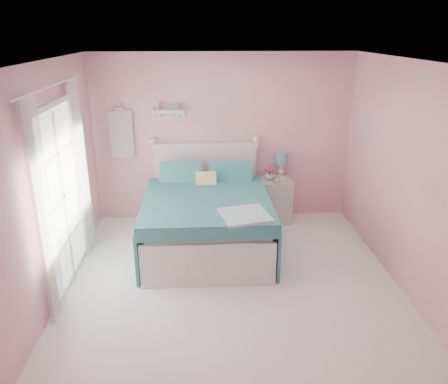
{
  "coord_description": "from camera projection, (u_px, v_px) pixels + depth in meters",
  "views": [
    {
      "loc": [
        -0.34,
        -4.42,
        2.9
      ],
      "look_at": [
        -0.04,
        1.2,
        0.8
      ],
      "focal_mm": 35.0,
      "sensor_mm": 36.0,
      "label": 1
    }
  ],
  "objects": [
    {
      "name": "curtain_far",
      "position": [
        82.0,
        169.0,
        5.73
      ],
      "size": [
        0.04,
        0.4,
        2.32
      ],
      "primitive_type": "cube",
      "color": "white",
      "rests_on": "floor"
    },
    {
      "name": "teacup",
      "position": [
        277.0,
        181.0,
        6.67
      ],
      "size": [
        0.14,
        0.14,
        0.09
      ],
      "primitive_type": "imported",
      "rotation": [
        0.0,
        0.0,
        -0.42
      ],
      "color": "#CA879E",
      "rests_on": "nightstand"
    },
    {
      "name": "bed",
      "position": [
        207.0,
        219.0,
        6.1
      ],
      "size": [
        1.7,
        2.15,
        1.25
      ],
      "rotation": [
        0.0,
        0.0,
        0.01
      ],
      "color": "silver",
      "rests_on": "floor"
    },
    {
      "name": "roses",
      "position": [
        269.0,
        169.0,
        6.76
      ],
      "size": [
        0.14,
        0.11,
        0.12
      ],
      "color": "#D34864",
      "rests_on": "vase"
    },
    {
      "name": "vase",
      "position": [
        269.0,
        176.0,
        6.8
      ],
      "size": [
        0.17,
        0.17,
        0.14
      ],
      "primitive_type": "imported",
      "rotation": [
        0.0,
        0.0,
        0.3
      ],
      "color": "silver",
      "rests_on": "nightstand"
    },
    {
      "name": "table_lamp",
      "position": [
        281.0,
        160.0,
        6.84
      ],
      "size": [
        0.2,
        0.2,
        0.41
      ],
      "color": "white",
      "rests_on": "nightstand"
    },
    {
      "name": "wall_shelf",
      "position": [
        168.0,
        112.0,
        6.57
      ],
      "size": [
        0.5,
        0.15,
        0.25
      ],
      "color": "silver",
      "rests_on": "room_shell"
    },
    {
      "name": "room_shell",
      "position": [
        234.0,
        162.0,
        4.61
      ],
      "size": [
        4.5,
        4.5,
        4.5
      ],
      "color": "pink",
      "rests_on": "floor"
    },
    {
      "name": "french_door",
      "position": [
        62.0,
        197.0,
        5.07
      ],
      "size": [
        0.04,
        1.32,
        2.16
      ],
      "color": "silver",
      "rests_on": "floor"
    },
    {
      "name": "curtain_near",
      "position": [
        44.0,
        214.0,
        4.34
      ],
      "size": [
        0.04,
        0.4,
        2.32
      ],
      "primitive_type": "cube",
      "color": "white",
      "rests_on": "floor"
    },
    {
      "name": "floor",
      "position": [
        233.0,
        290.0,
        5.17
      ],
      "size": [
        4.5,
        4.5,
        0.0
      ],
      "primitive_type": "plane",
      "color": "white",
      "rests_on": "ground"
    },
    {
      "name": "hanging_dress",
      "position": [
        122.0,
        134.0,
        6.64
      ],
      "size": [
        0.34,
        0.03,
        0.72
      ],
      "primitive_type": "cube",
      "color": "white",
      "rests_on": "room_shell"
    },
    {
      "name": "nightstand",
      "position": [
        275.0,
        200.0,
        6.95
      ],
      "size": [
        0.48,
        0.47,
        0.69
      ],
      "color": "beige",
      "rests_on": "floor"
    }
  ]
}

